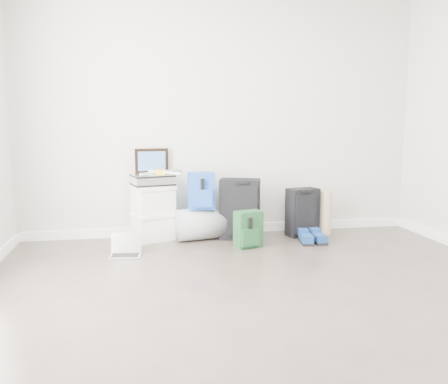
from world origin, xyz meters
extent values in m
plane|color=#3A312A|center=(0.00, 0.00, 0.00)|extent=(5.00, 5.00, 0.00)
cube|color=beige|center=(0.00, 2.50, 1.35)|extent=(4.50, 0.02, 2.70)
cube|color=white|center=(0.00, 2.49, 0.05)|extent=(4.50, 0.02, 0.10)
cube|color=white|center=(-0.80, 2.32, 0.13)|extent=(0.49, 0.45, 0.26)
cube|color=white|center=(-0.80, 2.32, 0.28)|extent=(0.52, 0.47, 0.04)
cube|color=white|center=(-0.80, 2.32, 0.43)|extent=(0.49, 0.45, 0.26)
cube|color=white|center=(-0.80, 2.32, 0.58)|extent=(0.52, 0.47, 0.04)
cube|color=#B2B2B7|center=(-0.80, 2.32, 0.66)|extent=(0.48, 0.41, 0.12)
cube|color=black|center=(-0.80, 2.42, 0.86)|extent=(0.36, 0.07, 0.27)
cube|color=#274A9F|center=(-0.80, 2.41, 0.86)|extent=(0.30, 0.04, 0.21)
cube|color=yellow|center=(-0.72, 2.30, 0.75)|extent=(0.11, 0.11, 0.05)
cube|color=white|center=(-0.61, 2.41, 0.75)|extent=(0.22, 0.23, 0.02)
cube|color=white|center=(-0.82, 2.41, 0.75)|extent=(0.23, 0.22, 0.02)
cube|color=white|center=(-0.82, 2.20, 0.75)|extent=(0.22, 0.23, 0.02)
cube|color=white|center=(-0.61, 2.20, 0.75)|extent=(0.23, 0.22, 0.02)
cylinder|color=gray|center=(-0.28, 2.24, 0.17)|extent=(0.61, 0.44, 0.34)
cube|color=#1941A8|center=(-0.28, 2.22, 0.55)|extent=(0.29, 0.18, 0.40)
cube|color=#1941A8|center=(-0.28, 2.12, 0.48)|extent=(0.21, 0.07, 0.19)
cube|color=black|center=(0.15, 2.20, 0.33)|extent=(0.49, 0.37, 0.66)
cube|color=black|center=(0.15, 2.06, 0.33)|extent=(0.32, 0.13, 0.53)
cube|color=black|center=(0.15, 2.06, 0.64)|extent=(0.13, 0.07, 0.03)
cube|color=#153C22|center=(0.16, 1.84, 0.19)|extent=(0.30, 0.23, 0.38)
cube|color=#153C22|center=(0.16, 1.75, 0.12)|extent=(0.20, 0.11, 0.18)
cube|color=black|center=(0.87, 2.21, 0.27)|extent=(0.38, 0.28, 0.54)
cube|color=black|center=(0.87, 2.10, 0.27)|extent=(0.26, 0.09, 0.43)
cube|color=black|center=(0.87, 2.10, 0.52)|extent=(0.12, 0.05, 0.02)
cube|color=black|center=(0.80, 1.88, 0.01)|extent=(0.16, 0.32, 0.03)
cube|color=#1A4A9D|center=(0.80, 1.88, 0.06)|extent=(0.16, 0.31, 0.07)
cube|color=black|center=(0.94, 1.88, 0.01)|extent=(0.12, 0.30, 0.03)
cube|color=#1A4A9D|center=(0.94, 1.88, 0.06)|extent=(0.12, 0.29, 0.07)
cylinder|color=tan|center=(1.16, 2.26, 0.25)|extent=(0.16, 0.16, 0.50)
cube|color=silver|center=(-1.09, 1.69, 0.01)|extent=(0.31, 0.24, 0.01)
cube|color=black|center=(-1.09, 1.69, 0.01)|extent=(0.27, 0.17, 0.00)
cube|color=black|center=(-1.08, 1.79, 0.11)|extent=(0.29, 0.05, 0.20)
camera|label=1|loc=(-0.94, -2.82, 1.29)|focal=38.00mm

